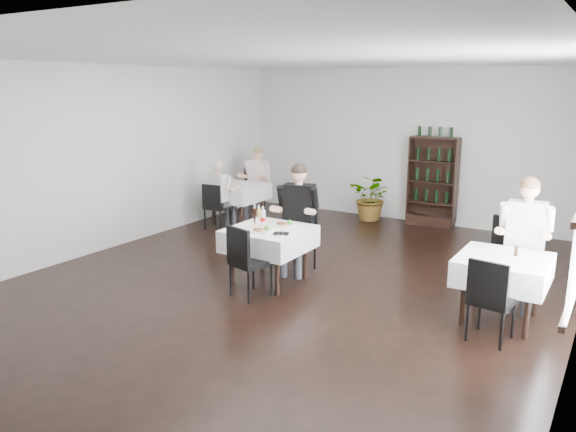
# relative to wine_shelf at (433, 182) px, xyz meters

# --- Properties ---
(room_shell) EXTENTS (9.00, 9.00, 9.00)m
(room_shell) POSITION_rel_wine_shelf_xyz_m (-0.60, -4.31, 0.65)
(room_shell) COLOR black
(room_shell) RESTS_ON ground
(wine_shelf) EXTENTS (0.90, 0.28, 1.75)m
(wine_shelf) POSITION_rel_wine_shelf_xyz_m (0.00, 0.00, 0.00)
(wine_shelf) COLOR black
(wine_shelf) RESTS_ON ground
(main_table) EXTENTS (1.03, 1.03, 0.77)m
(main_table) POSITION_rel_wine_shelf_xyz_m (-0.90, -4.31, -0.23)
(main_table) COLOR black
(main_table) RESTS_ON ground
(left_table) EXTENTS (0.98, 0.98, 0.77)m
(left_table) POSITION_rel_wine_shelf_xyz_m (-3.30, -1.81, -0.23)
(left_table) COLOR black
(left_table) RESTS_ON ground
(right_table) EXTENTS (0.98, 0.98, 0.77)m
(right_table) POSITION_rel_wine_shelf_xyz_m (2.10, -4.01, -0.23)
(right_table) COLOR black
(right_table) RESTS_ON ground
(potted_tree) EXTENTS (0.93, 0.83, 0.94)m
(potted_tree) POSITION_rel_wine_shelf_xyz_m (-1.14, -0.21, -0.37)
(potted_tree) COLOR #20501B
(potted_tree) RESTS_ON ground
(main_chair_far) EXTENTS (0.46, 0.46, 0.94)m
(main_chair_far) POSITION_rel_wine_shelf_xyz_m (-0.82, -3.60, -0.31)
(main_chair_far) COLOR black
(main_chair_far) RESTS_ON ground
(main_chair_near) EXTENTS (0.54, 0.54, 0.95)m
(main_chair_near) POSITION_rel_wine_shelf_xyz_m (-0.82, -4.97, -0.31)
(main_chair_near) COLOR black
(main_chair_near) RESTS_ON ground
(left_chair_far) EXTENTS (0.60, 0.60, 0.99)m
(left_chair_far) POSITION_rel_wine_shelf_xyz_m (-3.45, -1.03, -0.28)
(left_chair_far) COLOR black
(left_chair_far) RESTS_ON ground
(left_chair_near) EXTENTS (0.44, 0.44, 0.88)m
(left_chair_near) POSITION_rel_wine_shelf_xyz_m (-3.35, -2.45, -0.35)
(left_chair_near) COLOR black
(left_chair_near) RESTS_ON ground
(right_chair_far) EXTENTS (0.56, 0.56, 1.06)m
(right_chair_far) POSITION_rel_wine_shelf_xyz_m (2.00, -3.32, -0.24)
(right_chair_far) COLOR black
(right_chair_far) RESTS_ON ground
(right_chair_near) EXTENTS (0.47, 0.48, 0.92)m
(right_chair_near) POSITION_rel_wine_shelf_xyz_m (2.11, -4.66, -0.32)
(right_chair_near) COLOR black
(right_chair_near) RESTS_ON ground
(diner_main) EXTENTS (0.66, 0.69, 1.58)m
(diner_main) POSITION_rel_wine_shelf_xyz_m (-0.81, -3.71, 0.07)
(diner_main) COLOR #3E3E46
(diner_main) RESTS_ON ground
(diner_left_far) EXTENTS (0.57, 0.58, 1.46)m
(diner_left_far) POSITION_rel_wine_shelf_xyz_m (-3.25, -1.23, 0.00)
(diner_left_far) COLOR #3E3E46
(diner_left_far) RESTS_ON ground
(diner_left_near) EXTENTS (0.51, 0.52, 1.31)m
(diner_left_near) POSITION_rel_wine_shelf_xyz_m (-3.28, -2.35, -0.09)
(diner_left_near) COLOR #3E3E46
(diner_left_near) RESTS_ON ground
(diner_right_far) EXTENTS (0.62, 0.63, 1.61)m
(diner_right_far) POSITION_rel_wine_shelf_xyz_m (2.21, -3.41, 0.09)
(diner_right_far) COLOR #3E3E46
(diner_right_far) RESTS_ON ground
(plate_far) EXTENTS (0.28, 0.28, 0.08)m
(plate_far) POSITION_rel_wine_shelf_xyz_m (-0.79, -4.10, -0.06)
(plate_far) COLOR white
(plate_far) RESTS_ON main_table
(plate_near) EXTENTS (0.30, 0.30, 0.08)m
(plate_near) POSITION_rel_wine_shelf_xyz_m (-0.88, -4.53, -0.06)
(plate_near) COLOR white
(plate_near) RESTS_ON main_table
(pilsner_dark) EXTENTS (0.07, 0.07, 0.31)m
(pilsner_dark) POSITION_rel_wine_shelf_xyz_m (-1.13, -4.32, 0.05)
(pilsner_dark) COLOR black
(pilsner_dark) RESTS_ON main_table
(pilsner_lager) EXTENTS (0.06, 0.06, 0.27)m
(pilsner_lager) POSITION_rel_wine_shelf_xyz_m (-1.16, -4.18, 0.03)
(pilsner_lager) COLOR gold
(pilsner_lager) RESTS_ON main_table
(coke_bottle) EXTENTS (0.07, 0.07, 0.28)m
(coke_bottle) POSITION_rel_wine_shelf_xyz_m (-1.03, -4.26, 0.04)
(coke_bottle) COLOR silver
(coke_bottle) RESTS_ON main_table
(napkin_cutlery) EXTENTS (0.25, 0.23, 0.02)m
(napkin_cutlery) POSITION_rel_wine_shelf_xyz_m (-0.60, -4.48, -0.07)
(napkin_cutlery) COLOR black
(napkin_cutlery) RESTS_ON main_table
(pepper_mill) EXTENTS (0.05, 0.05, 0.11)m
(pepper_mill) POSITION_rel_wine_shelf_xyz_m (2.20, -3.89, -0.02)
(pepper_mill) COLOR black
(pepper_mill) RESTS_ON right_table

